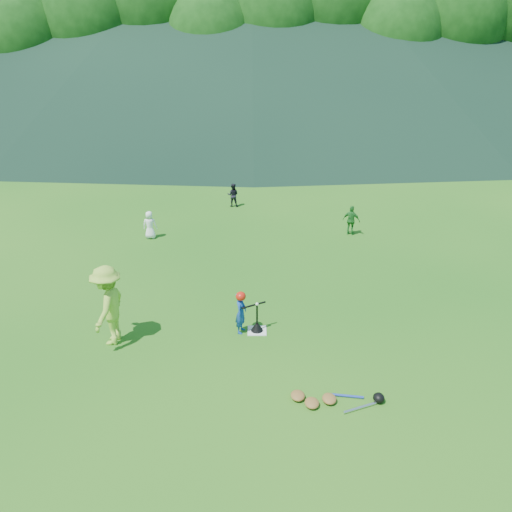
% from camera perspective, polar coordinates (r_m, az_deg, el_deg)
% --- Properties ---
extents(ground, '(120.00, 120.00, 0.00)m').
position_cam_1_polar(ground, '(12.14, 0.11, -8.57)').
color(ground, '#165613').
rests_on(ground, ground).
extents(home_plate, '(0.45, 0.45, 0.02)m').
position_cam_1_polar(home_plate, '(12.14, 0.11, -8.53)').
color(home_plate, silver).
rests_on(home_plate, ground).
extents(baseball, '(0.08, 0.08, 0.08)m').
position_cam_1_polar(baseball, '(11.77, 0.12, -5.51)').
color(baseball, white).
rests_on(baseball, batting_tee).
extents(batter_child, '(0.34, 0.43, 1.04)m').
position_cam_1_polar(batter_child, '(11.86, -1.73, -6.50)').
color(batter_child, '#163F98').
rests_on(batter_child, ground).
extents(adult_coach, '(0.86, 1.31, 1.90)m').
position_cam_1_polar(adult_coach, '(11.76, -16.52, -5.43)').
color(adult_coach, '#98C339').
rests_on(adult_coach, ground).
extents(fielder_a, '(0.49, 0.32, 0.99)m').
position_cam_1_polar(fielder_a, '(17.98, -12.04, 3.50)').
color(fielder_a, white).
rests_on(fielder_a, ground).
extents(fielder_b, '(0.52, 0.43, 0.99)m').
position_cam_1_polar(fielder_b, '(21.19, -2.65, 6.97)').
color(fielder_b, black).
rests_on(fielder_b, ground).
extents(fielder_c, '(0.68, 0.52, 1.07)m').
position_cam_1_polar(fielder_c, '(18.24, 10.84, 4.02)').
color(fielder_c, '#227328').
rests_on(fielder_c, ground).
extents(batting_tee, '(0.30, 0.30, 0.68)m').
position_cam_1_polar(batting_tee, '(12.07, 0.11, -8.05)').
color(batting_tee, black).
rests_on(batting_tee, home_plate).
extents(batter_gear, '(0.71, 0.33, 0.40)m').
position_cam_1_polar(batter_gear, '(11.67, -1.63, -4.71)').
color(batter_gear, red).
rests_on(batter_gear, ground).
extents(equipment_pile, '(1.80, 0.65, 0.19)m').
position_cam_1_polar(equipment_pile, '(10.10, 8.40, -15.88)').
color(equipment_pile, olive).
rests_on(equipment_pile, ground).
extents(outfield_fence, '(70.07, 0.08, 1.33)m').
position_cam_1_polar(outfield_fence, '(38.75, -0.37, 14.69)').
color(outfield_fence, gray).
rests_on(outfield_fence, ground).
extents(tree_line, '(70.04, 11.40, 14.82)m').
position_cam_1_polar(tree_line, '(44.20, -0.14, 25.50)').
color(tree_line, '#382314').
rests_on(tree_line, ground).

